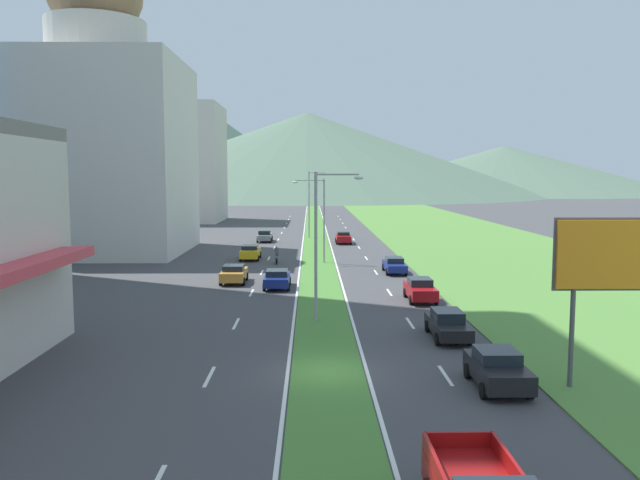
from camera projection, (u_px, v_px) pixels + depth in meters
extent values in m
plane|color=#424244|center=(327.00, 373.00, 27.76)|extent=(600.00, 600.00, 0.00)
cube|color=#477F33|center=(316.00, 238.00, 87.44)|extent=(3.20, 240.00, 0.06)
cube|color=#518438|center=(464.00, 238.00, 87.74)|extent=(24.00, 240.00, 0.06)
cube|color=silver|center=(209.00, 376.00, 27.22)|extent=(0.16, 2.80, 0.01)
cube|color=silver|center=(236.00, 324.00, 36.93)|extent=(0.16, 2.80, 0.01)
cube|color=silver|center=(252.00, 293.00, 46.65)|extent=(0.16, 2.80, 0.01)
cube|color=silver|center=(262.00, 273.00, 56.37)|extent=(0.16, 2.80, 0.01)
cube|color=silver|center=(269.00, 258.00, 66.08)|extent=(0.16, 2.80, 0.01)
cube|color=silver|center=(274.00, 248.00, 75.80)|extent=(0.16, 2.80, 0.01)
cube|color=silver|center=(278.00, 239.00, 85.51)|extent=(0.16, 2.80, 0.01)
cube|color=silver|center=(282.00, 233.00, 95.23)|extent=(0.16, 2.80, 0.01)
cube|color=silver|center=(284.00, 228.00, 104.95)|extent=(0.16, 2.80, 0.01)
cube|color=silver|center=(287.00, 223.00, 114.66)|extent=(0.16, 2.80, 0.01)
cube|color=silver|center=(288.00, 219.00, 124.38)|extent=(0.16, 2.80, 0.01)
cube|color=silver|center=(290.00, 216.00, 134.10)|extent=(0.16, 2.80, 0.01)
cube|color=silver|center=(445.00, 375.00, 27.37)|extent=(0.16, 2.80, 0.01)
cube|color=silver|center=(410.00, 323.00, 37.08)|extent=(0.16, 2.80, 0.01)
cube|color=silver|center=(389.00, 292.00, 46.80)|extent=(0.16, 2.80, 0.01)
cube|color=silver|center=(376.00, 272.00, 56.52)|extent=(0.16, 2.80, 0.01)
cube|color=silver|center=(366.00, 258.00, 66.23)|extent=(0.16, 2.80, 0.01)
cube|color=silver|center=(359.00, 248.00, 75.95)|extent=(0.16, 2.80, 0.01)
cube|color=silver|center=(354.00, 239.00, 85.67)|extent=(0.16, 2.80, 0.01)
cube|color=silver|center=(349.00, 233.00, 95.38)|extent=(0.16, 2.80, 0.01)
cube|color=silver|center=(346.00, 228.00, 105.10)|extent=(0.16, 2.80, 0.01)
cube|color=silver|center=(343.00, 223.00, 114.81)|extent=(0.16, 2.80, 0.01)
cube|color=silver|center=(340.00, 219.00, 124.53)|extent=(0.16, 2.80, 0.01)
cube|color=silver|center=(338.00, 216.00, 134.25)|extent=(0.16, 2.80, 0.01)
cube|color=silver|center=(303.00, 238.00, 87.41)|extent=(0.16, 240.00, 0.01)
cube|color=silver|center=(329.00, 238.00, 87.46)|extent=(0.16, 240.00, 0.01)
cube|color=silver|center=(101.00, 157.00, 70.34)|extent=(18.46, 18.46, 21.27)
cylinder|color=beige|center=(97.00, 40.00, 69.05)|extent=(10.75, 10.75, 4.10)
cube|color=beige|center=(176.00, 163.00, 119.06)|extent=(17.09, 17.09, 21.77)
cone|color=#3D5647|center=(199.00, 148.00, 307.57)|extent=(121.95, 121.95, 43.79)
cone|color=#516B56|center=(307.00, 154.00, 278.04)|extent=(203.43, 203.43, 36.13)
cone|color=#516B56|center=(504.00, 169.00, 312.35)|extent=(163.64, 163.64, 23.17)
cylinder|color=#99999E|center=(316.00, 248.00, 36.86)|extent=(0.18, 0.18, 8.83)
cylinder|color=#99999E|center=(337.00, 174.00, 36.49)|extent=(2.49, 0.18, 0.10)
ellipsoid|color=silver|center=(359.00, 178.00, 36.56)|extent=(0.56, 0.28, 0.20)
cylinder|color=#99999E|center=(324.00, 221.00, 62.14)|extent=(0.18, 0.18, 8.32)
cylinder|color=#99999E|center=(310.00, 180.00, 61.75)|extent=(2.82, 0.19, 0.10)
ellipsoid|color=silver|center=(295.00, 182.00, 61.79)|extent=(0.56, 0.28, 0.20)
cylinder|color=#99999E|center=(309.00, 205.00, 87.30)|extent=(0.18, 0.18, 9.16)
cylinder|color=#99999E|center=(317.00, 173.00, 86.91)|extent=(2.28, 0.19, 0.10)
ellipsoid|color=silver|center=(325.00, 174.00, 87.00)|extent=(0.56, 0.28, 0.20)
cylinder|color=#4C4C51|center=(571.00, 338.00, 25.58)|extent=(0.20, 0.20, 4.12)
cube|color=orange|center=(621.00, 255.00, 25.16)|extent=(5.15, 0.16, 2.75)
cube|color=#4C4C51|center=(619.00, 254.00, 25.27)|extent=(5.35, 0.08, 2.95)
cube|color=navy|center=(394.00, 266.00, 56.15)|extent=(1.70, 4.64, 0.61)
cube|color=black|center=(394.00, 260.00, 56.29)|extent=(1.46, 2.04, 0.45)
cylinder|color=black|center=(406.00, 272.00, 54.77)|extent=(0.22, 0.64, 0.64)
cylinder|color=black|center=(387.00, 272.00, 54.74)|extent=(0.22, 0.64, 0.64)
cylinder|color=black|center=(401.00, 267.00, 57.63)|extent=(0.22, 0.64, 0.64)
cylinder|color=black|center=(383.00, 267.00, 57.60)|extent=(0.22, 0.64, 0.64)
cube|color=black|center=(448.00, 327.00, 33.57)|extent=(1.72, 4.53, 0.63)
cube|color=black|center=(447.00, 315.00, 33.69)|extent=(1.48, 1.99, 0.54)
cylinder|color=black|center=(470.00, 339.00, 32.22)|extent=(0.22, 0.64, 0.64)
cylinder|color=black|center=(438.00, 339.00, 32.19)|extent=(0.22, 0.64, 0.64)
cylinder|color=black|center=(457.00, 326.00, 35.01)|extent=(0.22, 0.64, 0.64)
cylinder|color=black|center=(427.00, 326.00, 34.99)|extent=(0.22, 0.64, 0.64)
cube|color=maroon|center=(343.00, 238.00, 80.45)|extent=(1.81, 4.27, 0.75)
cube|color=black|center=(343.00, 233.00, 80.56)|extent=(1.55, 1.88, 0.41)
cylinder|color=black|center=(351.00, 242.00, 79.19)|extent=(0.22, 0.64, 0.64)
cylinder|color=black|center=(337.00, 242.00, 79.16)|extent=(0.22, 0.64, 0.64)
cylinder|color=black|center=(349.00, 240.00, 81.82)|extent=(0.22, 0.64, 0.64)
cylinder|color=black|center=(336.00, 240.00, 81.80)|extent=(0.22, 0.64, 0.64)
cube|color=maroon|center=(420.00, 291.00, 43.61)|extent=(1.75, 4.30, 0.75)
cube|color=black|center=(420.00, 282.00, 43.72)|extent=(1.50, 1.89, 0.49)
cylinder|color=black|center=(436.00, 300.00, 42.33)|extent=(0.22, 0.64, 0.64)
cylinder|color=black|center=(411.00, 300.00, 42.31)|extent=(0.22, 0.64, 0.64)
cylinder|color=black|center=(429.00, 293.00, 44.99)|extent=(0.22, 0.64, 0.64)
cylinder|color=black|center=(405.00, 293.00, 44.96)|extent=(0.22, 0.64, 0.64)
cube|color=yellow|center=(250.00, 253.00, 65.14)|extent=(1.82, 4.59, 0.76)
cube|color=black|center=(250.00, 247.00, 64.90)|extent=(1.57, 2.02, 0.42)
cylinder|color=black|center=(243.00, 255.00, 66.58)|extent=(0.22, 0.64, 0.64)
cylinder|color=black|center=(260.00, 255.00, 66.60)|extent=(0.22, 0.64, 0.64)
cylinder|color=black|center=(240.00, 258.00, 63.75)|extent=(0.22, 0.64, 0.64)
cylinder|color=black|center=(258.00, 258.00, 63.77)|extent=(0.22, 0.64, 0.64)
cube|color=navy|center=(277.00, 280.00, 48.65)|extent=(1.87, 4.28, 0.66)
cube|color=black|center=(277.00, 273.00, 48.42)|extent=(1.61, 1.88, 0.44)
cylinder|color=black|center=(267.00, 281.00, 49.99)|extent=(0.22, 0.64, 0.64)
cylinder|color=black|center=(289.00, 281.00, 50.01)|extent=(0.22, 0.64, 0.64)
cylinder|color=black|center=(264.00, 287.00, 47.35)|extent=(0.22, 0.64, 0.64)
cylinder|color=black|center=(288.00, 287.00, 47.37)|extent=(0.22, 0.64, 0.64)
cube|color=slate|center=(265.00, 237.00, 82.61)|extent=(1.75, 4.34, 0.64)
cube|color=black|center=(265.00, 232.00, 82.37)|extent=(1.51, 1.91, 0.53)
cylinder|color=black|center=(259.00, 238.00, 83.96)|extent=(0.22, 0.64, 0.64)
cylinder|color=black|center=(272.00, 238.00, 83.99)|extent=(0.22, 0.64, 0.64)
cylinder|color=black|center=(258.00, 240.00, 81.29)|extent=(0.22, 0.64, 0.64)
cylinder|color=black|center=(271.00, 240.00, 81.31)|extent=(0.22, 0.64, 0.64)
cube|color=black|center=(498.00, 371.00, 25.70)|extent=(1.88, 4.04, 0.76)
cube|color=black|center=(497.00, 355.00, 25.80)|extent=(1.62, 1.78, 0.48)
cylinder|color=black|center=(530.00, 391.00, 24.51)|extent=(0.22, 0.64, 0.64)
cylinder|color=black|center=(484.00, 391.00, 24.48)|extent=(0.22, 0.64, 0.64)
cylinder|color=black|center=(510.00, 371.00, 27.00)|extent=(0.22, 0.64, 0.64)
cylinder|color=black|center=(468.00, 371.00, 26.97)|extent=(0.22, 0.64, 0.64)
cube|color=#C6842D|center=(234.00, 275.00, 50.93)|extent=(1.86, 4.11, 0.72)
cube|color=black|center=(234.00, 268.00, 50.71)|extent=(1.60, 1.81, 0.43)
cylinder|color=black|center=(225.00, 276.00, 52.22)|extent=(0.22, 0.64, 0.64)
cylinder|color=black|center=(247.00, 276.00, 52.25)|extent=(0.22, 0.64, 0.64)
cylinder|color=black|center=(221.00, 282.00, 49.69)|extent=(0.22, 0.64, 0.64)
cylinder|color=black|center=(243.00, 282.00, 49.72)|extent=(0.22, 0.64, 0.64)
cube|color=maroon|center=(510.00, 465.00, 15.79)|extent=(0.10, 3.20, 0.44)
cube|color=maroon|center=(435.00, 466.00, 15.76)|extent=(0.10, 3.20, 0.44)
cube|color=maroon|center=(459.00, 440.00, 17.32)|extent=(1.84, 0.10, 0.44)
cylinder|color=black|center=(277.00, 260.00, 62.88)|extent=(0.10, 0.60, 0.60)
cylinder|color=black|center=(276.00, 261.00, 61.49)|extent=(0.12, 0.60, 0.60)
cube|color=#0C5128|center=(277.00, 259.00, 62.17)|extent=(0.20, 1.12, 0.25)
ellipsoid|color=#0C5128|center=(277.00, 255.00, 62.33)|extent=(0.24, 0.44, 0.24)
cube|color=#4C4C51|center=(277.00, 252.00, 62.00)|extent=(0.36, 0.28, 0.70)
sphere|color=silver|center=(277.00, 247.00, 62.00)|extent=(0.26, 0.26, 0.26)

